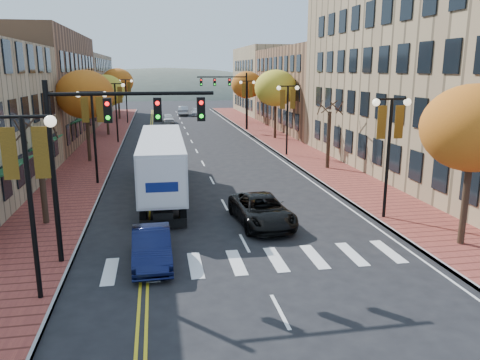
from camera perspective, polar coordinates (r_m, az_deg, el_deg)
name	(u,v)px	position (r m, az deg, el deg)	size (l,w,h in m)	color
ground	(265,283)	(16.93, 3.11, -12.48)	(200.00, 200.00, 0.00)	black
sidewalk_left	(101,145)	(48.19, -16.54, 4.07)	(4.00, 85.00, 0.15)	brown
sidewalk_right	(278,141)	(49.50, 4.69, 4.81)	(4.00, 85.00, 0.15)	brown
building_left_mid	(19,89)	(52.60, -25.35, 10.04)	(12.00, 24.00, 11.00)	brown
building_left_far	(65,87)	(77.05, -20.54, 10.55)	(12.00, 26.00, 9.50)	#9E8966
building_right_near	(469,68)	(37.91, 26.09, 12.21)	(15.00, 28.00, 15.00)	#997F5B
building_right_mid	(333,89)	(61.00, 11.28, 10.85)	(15.00, 24.00, 10.00)	brown
building_right_far	(286,81)	(81.87, 5.62, 11.95)	(15.00, 20.00, 11.00)	#9E8966
tree_left_a	(42,180)	(24.01, -22.97, -0.05)	(0.28, 0.28, 4.20)	#382619
tree_left_b	(85,95)	(39.25, -18.37, 9.86)	(4.48, 4.48, 7.21)	#382619
tree_left_c	(106,91)	(55.14, -16.06, 10.41)	(4.16, 4.16, 6.69)	#382619
tree_left_d	(118,82)	(73.05, -14.71, 11.51)	(4.61, 4.61, 7.42)	#382619
tree_right_a	(473,128)	(21.12, 26.58, 5.65)	(4.16, 4.16, 6.69)	#382619
tree_right_b	(328,140)	(35.51, 10.73, 4.81)	(0.28, 0.28, 4.20)	#382619
tree_right_c	(276,88)	(50.45, 4.37, 11.10)	(4.48, 4.48, 7.21)	#382619
tree_right_d	(247,85)	(66.06, 0.85, 11.52)	(4.35, 4.35, 7.00)	#382619
lamp_left_a	(27,173)	(15.64, -24.50, 0.79)	(1.96, 0.36, 6.05)	black
lamp_left_b	(93,119)	(31.22, -17.47, 7.07)	(1.96, 0.36, 6.05)	black
lamp_left_c	(116,101)	(49.08, -14.92, 9.29)	(1.96, 0.36, 6.05)	black
lamp_left_d	(126,93)	(67.01, -13.72, 10.32)	(1.96, 0.36, 6.05)	black
lamp_right_a	(390,135)	(23.78, 17.77, 5.27)	(1.96, 0.36, 6.05)	black
lamp_right_b	(288,107)	(40.49, 5.82, 8.90)	(1.96, 0.36, 6.05)	black
lamp_right_c	(247,95)	(57.97, 0.89, 10.28)	(1.96, 0.36, 6.05)	black
traffic_mast_near	(105,137)	(18.09, -16.18, 5.05)	(6.10, 0.35, 7.00)	black
traffic_mast_far	(231,90)	(57.59, -1.12, 10.89)	(6.10, 0.34, 7.00)	black
semi_truck	(162,159)	(28.38, -9.49, 2.52)	(2.55, 14.63, 3.65)	black
navy_sedan	(152,247)	(18.56, -10.72, -8.00)	(1.45, 4.17, 1.37)	black
black_suv	(262,210)	(22.73, 2.66, -3.70)	(2.37, 5.14, 1.43)	black
car_far_white	(168,118)	(67.01, -8.75, 7.43)	(1.57, 3.91, 1.33)	silver
car_far_silver	(197,112)	(77.64, -5.30, 8.26)	(1.67, 4.10, 1.19)	#B8B6BF
car_far_oncoming	(183,111)	(78.28, -6.91, 8.38)	(1.60, 4.59, 1.51)	#999AA0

